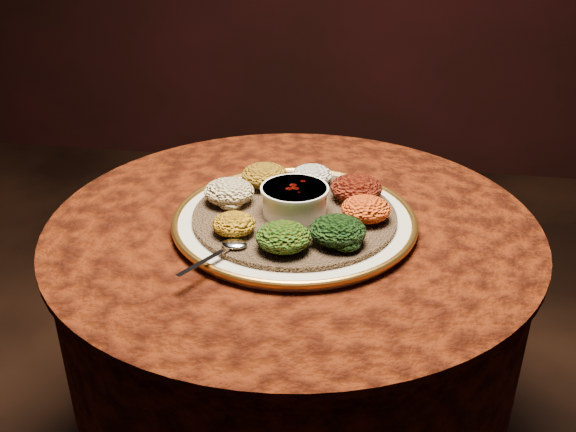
# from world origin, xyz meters

# --- Properties ---
(table) EXTENTS (0.96, 0.96, 0.73)m
(table) POSITION_xyz_m (0.00, 0.00, 0.55)
(table) COLOR black
(table) RESTS_ON ground
(platter) EXTENTS (0.47, 0.47, 0.02)m
(platter) POSITION_xyz_m (0.01, -0.02, 0.75)
(platter) COLOR beige
(platter) RESTS_ON table
(injera) EXTENTS (0.51, 0.51, 0.01)m
(injera) POSITION_xyz_m (0.01, -0.02, 0.76)
(injera) COLOR brown
(injera) RESTS_ON platter
(stew_bowl) EXTENTS (0.13, 0.13, 0.05)m
(stew_bowl) POSITION_xyz_m (0.01, -0.02, 0.79)
(stew_bowl) COLOR white
(stew_bowl) RESTS_ON injera
(spoon) EXTENTS (0.09, 0.13, 0.01)m
(spoon) POSITION_xyz_m (-0.08, -0.17, 0.77)
(spoon) COLOR silver
(spoon) RESTS_ON injera
(portion_ayib) EXTENTS (0.08, 0.08, 0.04)m
(portion_ayib) POSITION_xyz_m (0.02, 0.11, 0.78)
(portion_ayib) COLOR silver
(portion_ayib) RESTS_ON injera
(portion_kitfo) EXTENTS (0.10, 0.10, 0.05)m
(portion_kitfo) POSITION_xyz_m (0.12, 0.05, 0.79)
(portion_kitfo) COLOR black
(portion_kitfo) RESTS_ON injera
(portion_tikil) EXTENTS (0.09, 0.09, 0.04)m
(portion_tikil) POSITION_xyz_m (0.14, -0.03, 0.78)
(portion_tikil) COLOR #A4790D
(portion_tikil) RESTS_ON injera
(portion_gomen) EXTENTS (0.10, 0.09, 0.05)m
(portion_gomen) POSITION_xyz_m (0.10, -0.12, 0.79)
(portion_gomen) COLOR black
(portion_gomen) RESTS_ON injera
(portion_mixveg) EXTENTS (0.10, 0.09, 0.05)m
(portion_mixveg) POSITION_xyz_m (0.01, -0.16, 0.79)
(portion_mixveg) COLOR #8C3009
(portion_mixveg) RESTS_ON injera
(portion_kik) EXTENTS (0.08, 0.08, 0.04)m
(portion_kik) POSITION_xyz_m (-0.09, -0.12, 0.78)
(portion_kik) COLOR #B27E0F
(portion_kik) RESTS_ON injera
(portion_timatim) EXTENTS (0.10, 0.09, 0.05)m
(portion_timatim) POSITION_xyz_m (-0.13, 0.00, 0.79)
(portion_timatim) COLOR maroon
(portion_timatim) RESTS_ON injera
(portion_shiro) EXTENTS (0.10, 0.09, 0.05)m
(portion_shiro) POSITION_xyz_m (-0.07, 0.09, 0.79)
(portion_shiro) COLOR #935E11
(portion_shiro) RESTS_ON injera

